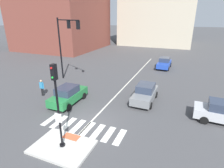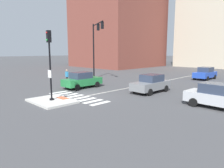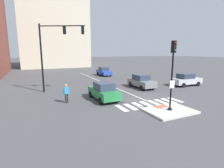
{
  "view_description": "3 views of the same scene",
  "coord_description": "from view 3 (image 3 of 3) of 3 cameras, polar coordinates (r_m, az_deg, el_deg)",
  "views": [
    {
      "loc": [
        6.16,
        -9.85,
        7.44
      ],
      "look_at": [
        0.37,
        4.17,
        1.78
      ],
      "focal_mm": 29.02,
      "sensor_mm": 36.0,
      "label": 1
    },
    {
      "loc": [
        13.62,
        -10.11,
        3.72
      ],
      "look_at": [
        1.09,
        2.5,
        0.88
      ],
      "focal_mm": 32.8,
      "sensor_mm": 36.0,
      "label": 2
    },
    {
      "loc": [
        -9.07,
        -12.01,
        4.39
      ],
      "look_at": [
        -1.16,
        4.99,
        0.91
      ],
      "focal_mm": 27.44,
      "sensor_mm": 36.0,
      "label": 3
    }
  ],
  "objects": [
    {
      "name": "car_blue_eastbound_distant",
      "position": [
        32.73,
        -2.71,
        4.23
      ],
      "size": [
        1.9,
        4.13,
        1.64
      ],
      "color": "#2347B7",
      "rests_on": "ground"
    },
    {
      "name": "crosswalk_stripe_d",
      "position": [
        15.07,
        11.51,
        -6.6
      ],
      "size": [
        0.44,
        1.8,
        0.01
      ],
      "primitive_type": "cube",
      "color": "silver",
      "rests_on": "ground"
    },
    {
      "name": "car_green_westbound_near",
      "position": [
        16.01,
        -2.82,
        -2.4
      ],
      "size": [
        1.89,
        4.13,
        1.64
      ],
      "color": "#237A3D",
      "rests_on": "ground"
    },
    {
      "name": "lane_centre_line",
      "position": [
        24.28,
        -2.1,
        0.11
      ],
      "size": [
        0.14,
        28.0,
        0.01
      ],
      "primitive_type": "cube",
      "color": "silver",
      "rests_on": "ground"
    },
    {
      "name": "ground_plane",
      "position": [
        15.68,
        11.67,
        -5.96
      ],
      "size": [
        300.0,
        300.0,
        0.0
      ],
      "primitive_type": "plane",
      "color": "#474749"
    },
    {
      "name": "traffic_light_mast",
      "position": [
        19.68,
        -18.82,
        11.89
      ],
      "size": [
        4.4,
        2.39,
        7.35
      ],
      "color": "black",
      "rests_on": "ground"
    },
    {
      "name": "crosswalk_stripe_c",
      "position": [
        14.62,
        8.91,
        -7.06
      ],
      "size": [
        0.44,
        1.8,
        0.01
      ],
      "primitive_type": "cube",
      "color": "silver",
      "rests_on": "ground"
    },
    {
      "name": "crosswalk_stripe_b",
      "position": [
        14.2,
        6.15,
        -7.52
      ],
      "size": [
        0.44,
        1.8,
        0.01
      ],
      "primitive_type": "cube",
      "color": "silver",
      "rests_on": "ground"
    },
    {
      "name": "building_corner_left",
      "position": [
        58.62,
        -19.1,
        16.39
      ],
      "size": [
        19.29,
        18.21,
        21.85
      ],
      "color": "beige",
      "rests_on": "ground"
    },
    {
      "name": "crosswalk_stripe_h",
      "position": [
        17.16,
        20.34,
        -4.96
      ],
      "size": [
        0.44,
        1.8,
        0.01
      ],
      "primitive_type": "cube",
      "color": "silver",
      "rests_on": "ground"
    },
    {
      "name": "traffic_island",
      "position": [
        13.66,
        18.65,
        -8.46
      ],
      "size": [
        3.52,
        2.55,
        0.15
      ],
      "primitive_type": "cube",
      "color": "beige",
      "rests_on": "ground"
    },
    {
      "name": "pedestrian_at_curb_left",
      "position": [
        15.43,
        -15.0,
        -2.6
      ],
      "size": [
        0.55,
        0.22,
        1.67
      ],
      "color": "black",
      "rests_on": "ground"
    },
    {
      "name": "crosswalk_stripe_a",
      "position": [
        13.81,
        3.23,
        -8.0
      ],
      "size": [
        0.44,
        1.8,
        0.01
      ],
      "primitive_type": "cube",
      "color": "silver",
      "rests_on": "ground"
    },
    {
      "name": "signal_pole",
      "position": [
        13.01,
        19.47,
        4.58
      ],
      "size": [
        0.44,
        0.38,
        5.04
      ],
      "color": "black",
      "rests_on": "traffic_island"
    },
    {
      "name": "crosswalk_stripe_g",
      "position": [
        16.6,
        18.35,
        -5.34
      ],
      "size": [
        0.44,
        1.8,
        0.01
      ],
      "primitive_type": "cube",
      "color": "silver",
      "rests_on": "ground"
    },
    {
      "name": "crosswalk_stripe_f",
      "position": [
        16.07,
        16.22,
        -5.74
      ],
      "size": [
        0.44,
        1.8,
        0.01
      ],
      "primitive_type": "cube",
      "color": "silver",
      "rests_on": "ground"
    },
    {
      "name": "crosswalk_stripe_e",
      "position": [
        15.56,
        13.94,
        -6.16
      ],
      "size": [
        0.44,
        1.8,
        0.01
      ],
      "primitive_type": "cube",
      "color": "silver",
      "rests_on": "ground"
    },
    {
      "name": "car_silver_cross_right",
      "position": [
        24.72,
        23.42,
        1.33
      ],
      "size": [
        4.15,
        1.95,
        1.64
      ],
      "color": "silver",
      "rests_on": "ground"
    },
    {
      "name": "car_grey_eastbound_mid",
      "position": [
        21.65,
        9.74,
        0.86
      ],
      "size": [
        1.89,
        4.13,
        1.64
      ],
      "color": "slate",
      "rests_on": "ground"
    },
    {
      "name": "tactile_pad_front",
      "position": [
        14.27,
        16.11,
        -7.16
      ],
      "size": [
        1.1,
        0.6,
        0.01
      ],
      "primitive_type": "cube",
      "color": "#DB5B38",
      "rests_on": "traffic_island"
    }
  ]
}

